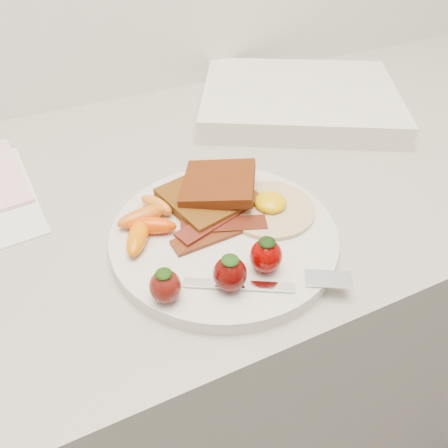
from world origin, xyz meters
name	(u,v)px	position (x,y,z in m)	size (l,w,h in m)	color
counter	(191,356)	(0.00, 1.70, 0.45)	(2.00, 0.60, 0.90)	gray
plate	(224,236)	(0.01, 1.56, 0.91)	(0.27, 0.27, 0.02)	silver
toast_lower	(208,197)	(0.02, 1.62, 0.93)	(0.10, 0.10, 0.01)	#4F3110
toast_upper	(219,183)	(0.03, 1.62, 0.94)	(0.09, 0.09, 0.01)	#341105
fried_egg	(270,207)	(0.08, 1.57, 0.92)	(0.14, 0.14, 0.02)	#F0E6C0
bacon_strips	(217,227)	(0.01, 1.57, 0.92)	(0.12, 0.07, 0.01)	black
baby_carrots	(146,222)	(-0.07, 1.60, 0.93)	(0.08, 0.10, 0.02)	#CE6114
strawberries	(226,270)	(-0.02, 1.49, 0.94)	(0.14, 0.05, 0.04)	#5A100B
fork	(280,282)	(0.03, 1.46, 0.92)	(0.17, 0.09, 0.00)	white
appliance	(299,99)	(0.28, 1.82, 0.92)	(0.34, 0.27, 0.04)	silver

